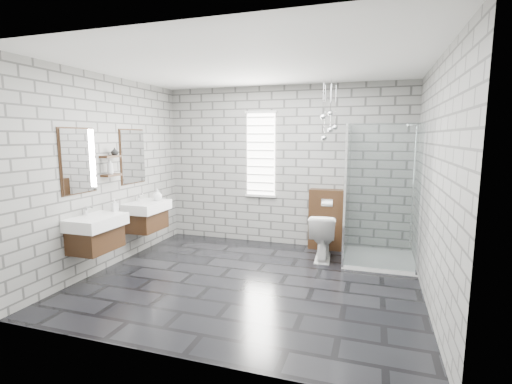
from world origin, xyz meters
The scene contains 20 objects.
floor centered at (0.00, 0.00, -0.01)m, with size 4.20×3.60×0.02m, color black.
ceiling centered at (0.00, 0.00, 2.71)m, with size 4.20×3.60×0.02m, color white.
wall_back centered at (0.00, 1.81, 1.35)m, with size 4.20×0.02×2.70m, color gray.
wall_front centered at (0.00, -1.81, 1.35)m, with size 4.20×0.02×2.70m, color gray.
wall_left centered at (-2.11, 0.00, 1.35)m, with size 0.02×3.60×2.70m, color gray.
wall_right centered at (2.11, 0.00, 1.35)m, with size 0.02×3.60×2.70m, color gray.
vanity_left centered at (-1.91, -0.58, 0.76)m, with size 0.47×0.70×1.57m.
vanity_right centered at (-1.91, 0.53, 0.76)m, with size 0.47×0.70×1.57m.
shelf_lower centered at (-2.03, -0.05, 1.32)m, with size 0.14×0.30×0.03m, color #382111.
shelf_upper centered at (-2.03, -0.05, 1.58)m, with size 0.14×0.30×0.03m, color #382111.
window centered at (-0.40, 1.78, 1.55)m, with size 0.56×0.05×1.48m.
cistern_panel centered at (0.78, 1.70, 0.50)m, with size 0.60×0.20×1.00m, color #382111.
flush_plate centered at (0.78, 1.60, 0.80)m, with size 0.18×0.01×0.12m, color silver.
shower_enclosure centered at (1.50, 1.18, 0.50)m, with size 1.00×1.00×2.03m.
pendant_cluster centered at (0.79, 1.38, 2.04)m, with size 0.25×0.27×0.91m.
toilet centered at (0.78, 1.17, 0.35)m, with size 0.39×0.69×0.71m, color white.
soap_bottle_a centered at (-1.86, -0.23, 0.94)m, with size 0.08×0.08×0.17m, color #B2B2B2.
soap_bottle_b centered at (-1.78, 0.68, 0.94)m, with size 0.15×0.15×0.19m, color #B2B2B2.
soap_bottle_c centered at (-2.02, -0.08, 1.44)m, with size 0.08×0.08×0.22m, color #B2B2B2.
vase centered at (-2.02, 0.03, 1.65)m, with size 0.10×0.10×0.11m, color #B2B2B2.
Camera 1 is at (1.49, -4.35, 1.85)m, focal length 26.00 mm.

